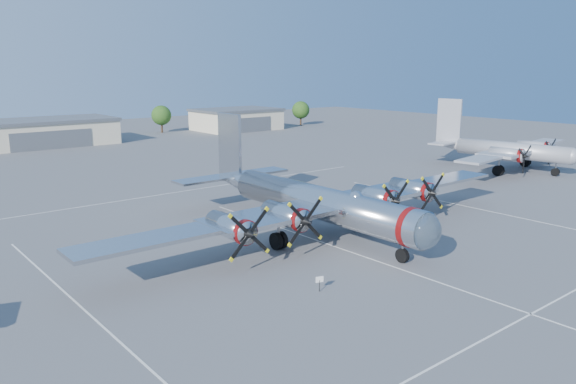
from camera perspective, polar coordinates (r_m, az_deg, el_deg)
ground at (r=52.88m, az=1.83°, el=-4.55°), size 260.00×260.00×0.00m
parking_lines at (r=51.63m, az=3.12°, el=-4.98°), size 60.00×50.08×0.01m
hangar_center at (r=125.16m, az=-23.82°, el=5.56°), size 28.60×14.60×5.40m
hangar_east at (r=145.51m, az=-5.25°, el=7.39°), size 20.60×14.60×5.40m
tree_east at (r=141.48m, az=-12.75°, el=7.60°), size 4.80×4.80×6.64m
tree_far_east at (r=155.96m, az=1.30°, el=8.33°), size 4.80×4.80×6.64m
main_bomber_b29 at (r=54.31m, az=2.34°, el=-4.10°), size 47.68×32.67×10.53m
twin_engine_east at (r=93.59m, az=21.03°, el=2.12°), size 36.35×28.27×10.61m
info_placard at (r=40.14m, az=3.22°, el=-9.01°), size 0.57×0.24×1.12m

